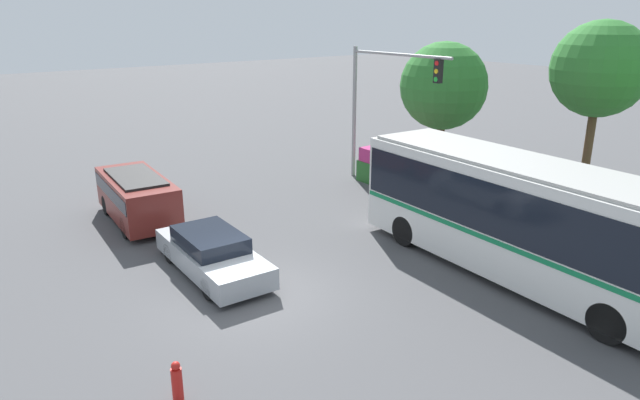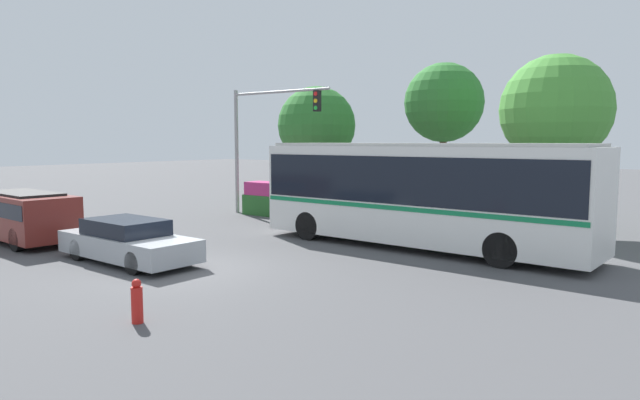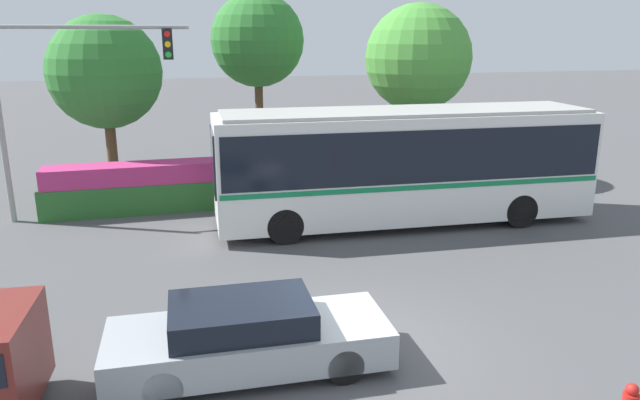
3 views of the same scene
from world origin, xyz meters
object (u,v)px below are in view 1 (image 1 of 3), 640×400
city_bus (529,215)px  suv_left_lane (137,195)px  fire_hydrant (177,382)px  street_tree_centre (600,70)px  sedan_foreground (212,253)px  street_tree_left (444,86)px  traffic_light_pole (378,93)px

city_bus → suv_left_lane: 13.40m
fire_hydrant → street_tree_centre: bearing=96.3°
sedan_foreground → street_tree_left: street_tree_left is taller
suv_left_lane → fire_hydrant: (10.42, -3.00, -0.61)m
street_tree_centre → fire_hydrant: street_tree_centre is taller
city_bus → street_tree_centre: bearing=-67.5°
street_tree_left → traffic_light_pole: bearing=-114.5°
suv_left_lane → street_tree_centre: bearing=66.2°
city_bus → street_tree_centre: size_ratio=1.58×
suv_left_lane → traffic_light_pole: size_ratio=0.81×
sedan_foreground → street_tree_left: (-2.83, 12.89, 3.64)m
suv_left_lane → street_tree_centre: (8.37, 15.45, 4.22)m
sedan_foreground → fire_hydrant: (4.88, -3.21, -0.19)m
city_bus → street_tree_left: (-8.57, 5.92, 2.30)m
suv_left_lane → street_tree_centre: 18.07m
city_bus → street_tree_centre: 9.37m
traffic_light_pole → street_tree_centre: size_ratio=0.83×
traffic_light_pole → sedan_foreground: bearing=-68.1°
street_tree_left → street_tree_centre: street_tree_centre is taller
city_bus → street_tree_centre: street_tree_centre is taller
city_bus → traffic_light_pole: 10.53m
city_bus → suv_left_lane: bearing=35.6°
traffic_light_pole → street_tree_left: (1.25, 2.74, 0.20)m
city_bus → street_tree_left: street_tree_left is taller
sedan_foreground → traffic_light_pole: (-4.08, 10.15, 3.44)m
suv_left_lane → street_tree_left: bearing=82.9°
city_bus → traffic_light_pole: (-9.82, 3.18, 2.10)m
traffic_light_pole → fire_hydrant: 16.49m
city_bus → suv_left_lane: city_bus is taller
street_tree_left → city_bus: bearing=-34.6°
suv_left_lane → traffic_light_pole: 10.88m
fire_hydrant → sedan_foreground: bearing=146.7°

